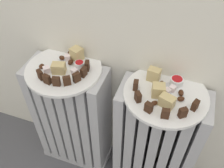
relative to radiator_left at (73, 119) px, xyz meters
name	(u,v)px	position (x,y,z in m)	size (l,w,h in m)	color
radiator_left	(73,119)	(0.00, 0.00, 0.00)	(0.33, 0.15, 0.59)	#B2B2B7
radiator_right	(155,143)	(0.38, 0.00, 0.00)	(0.33, 0.15, 0.59)	#B2B2B7
plate_left	(64,69)	(0.00, 0.00, 0.30)	(0.29, 0.29, 0.01)	white
plate_right	(166,94)	(0.38, 0.00, 0.30)	(0.29, 0.29, 0.01)	white
dark_cake_slice_left_0	(40,75)	(-0.05, -0.08, 0.33)	(0.03, 0.01, 0.04)	#382114
dark_cake_slice_left_1	(47,79)	(-0.01, -0.09, 0.33)	(0.03, 0.01, 0.04)	#382114
dark_cake_slice_left_2	(56,81)	(0.02, -0.09, 0.33)	(0.03, 0.01, 0.04)	#382114
dark_cake_slice_left_3	(67,81)	(0.05, -0.07, 0.33)	(0.03, 0.01, 0.04)	#382114
dark_cake_slice_left_4	(77,77)	(0.08, -0.05, 0.33)	(0.03, 0.01, 0.04)	#382114
dark_cake_slice_left_5	(84,72)	(0.09, -0.01, 0.33)	(0.03, 0.01, 0.04)	#382114
dark_cake_slice_left_6	(87,66)	(0.09, 0.02, 0.33)	(0.03, 0.01, 0.04)	#382114
marble_cake_slice_left_0	(77,54)	(0.03, 0.07, 0.34)	(0.04, 0.04, 0.05)	tan
marble_cake_slice_left_1	(59,68)	(0.00, -0.02, 0.33)	(0.05, 0.03, 0.04)	tan
turkish_delight_left_0	(46,70)	(-0.05, -0.04, 0.32)	(0.02, 0.02, 0.02)	white
turkish_delight_left_1	(75,72)	(0.05, -0.01, 0.32)	(0.02, 0.02, 0.02)	white
turkish_delight_left_2	(68,57)	(-0.01, 0.05, 0.32)	(0.02, 0.02, 0.02)	white
medjool_date_left_0	(62,58)	(-0.03, 0.04, 0.32)	(0.02, 0.02, 0.02)	#3D1E0F
medjool_date_left_1	(71,52)	(-0.01, 0.09, 0.32)	(0.03, 0.02, 0.02)	#3D1E0F
medjool_date_left_2	(71,62)	(0.01, 0.03, 0.32)	(0.03, 0.02, 0.02)	#3D1E0F
medjool_date_left_3	(42,66)	(-0.08, -0.03, 0.32)	(0.03, 0.02, 0.01)	#3D1E0F
jam_bowl_left	(79,64)	(0.05, 0.03, 0.32)	(0.04, 0.04, 0.02)	white
dark_cake_slice_right_0	(136,85)	(0.28, -0.01, 0.33)	(0.02, 0.02, 0.03)	#382114
dark_cake_slice_right_1	(138,97)	(0.30, -0.06, 0.33)	(0.02, 0.02, 0.03)	#382114
dark_cake_slice_right_2	(149,107)	(0.34, -0.10, 0.33)	(0.02, 0.02, 0.03)	#382114
dark_cake_slice_right_3	(165,114)	(0.40, -0.10, 0.33)	(0.02, 0.02, 0.03)	#382114
dark_cake_slice_right_4	(183,113)	(0.45, -0.08, 0.33)	(0.02, 0.02, 0.03)	#382114
dark_cake_slice_right_5	(195,105)	(0.48, -0.04, 0.33)	(0.02, 0.02, 0.03)	#382114
marble_cake_slice_right_0	(158,90)	(0.36, -0.02, 0.33)	(0.04, 0.04, 0.04)	tan
marble_cake_slice_right_1	(167,101)	(0.39, -0.05, 0.33)	(0.05, 0.03, 0.04)	tan
marble_cake_slice_right_2	(154,75)	(0.33, 0.05, 0.33)	(0.04, 0.03, 0.05)	tan
turkish_delight_right_0	(172,88)	(0.40, 0.02, 0.32)	(0.02, 0.02, 0.02)	white
turkish_delight_right_1	(167,91)	(0.38, 0.00, 0.32)	(0.02, 0.02, 0.02)	white
medjool_date_right_0	(181,99)	(0.43, -0.02, 0.32)	(0.02, 0.02, 0.02)	#3D1E0F
medjool_date_right_1	(181,93)	(0.43, 0.01, 0.32)	(0.03, 0.02, 0.02)	#3D1E0F
medjool_date_right_2	(161,84)	(0.36, 0.03, 0.32)	(0.03, 0.02, 0.02)	#3D1E0F
medjool_date_right_3	(154,103)	(0.36, -0.06, 0.32)	(0.02, 0.01, 0.02)	#3D1E0F
jam_bowl_right	(177,81)	(0.41, 0.06, 0.32)	(0.04, 0.04, 0.02)	white
fork	(169,91)	(0.39, 0.01, 0.31)	(0.05, 0.09, 0.00)	#B7B7BC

